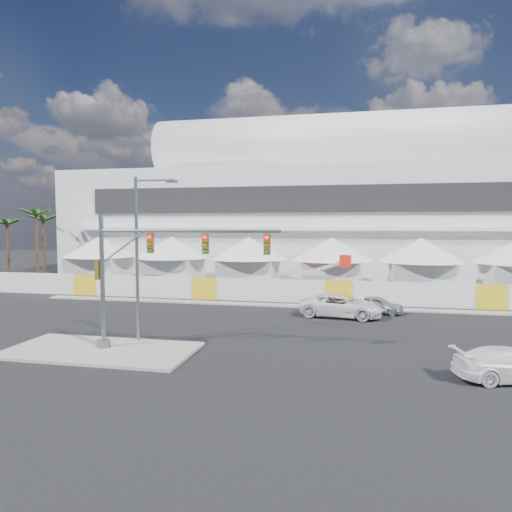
% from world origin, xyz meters
% --- Properties ---
extents(ground, '(160.00, 160.00, 0.00)m').
position_xyz_m(ground, '(0.00, 0.00, 0.00)').
color(ground, black).
rests_on(ground, ground).
extents(median_island, '(10.00, 5.00, 0.15)m').
position_xyz_m(median_island, '(-6.00, -3.00, 0.07)').
color(median_island, gray).
rests_on(median_island, ground).
extents(stadium, '(80.00, 24.80, 21.98)m').
position_xyz_m(stadium, '(8.71, 41.50, 9.45)').
color(stadium, silver).
rests_on(stadium, ground).
extents(tent_row, '(53.40, 8.40, 5.40)m').
position_xyz_m(tent_row, '(0.50, 24.00, 3.15)').
color(tent_row, silver).
rests_on(tent_row, ground).
extents(hoarding_fence, '(70.00, 0.25, 2.00)m').
position_xyz_m(hoarding_fence, '(6.00, 14.50, 1.00)').
color(hoarding_fence, silver).
rests_on(hoarding_fence, ground).
extents(palm_cluster, '(10.60, 10.60, 8.55)m').
position_xyz_m(palm_cluster, '(-33.46, 29.50, 6.88)').
color(palm_cluster, '#47331E').
rests_on(palm_cluster, ground).
extents(sedan_silver, '(2.59, 4.14, 1.31)m').
position_xyz_m(sedan_silver, '(9.07, 11.03, 0.66)').
color(sedan_silver, silver).
rests_on(sedan_silver, ground).
extents(pickup_curb, '(3.56, 6.31, 1.66)m').
position_xyz_m(pickup_curb, '(6.36, 9.00, 0.83)').
color(pickup_curb, white).
rests_on(pickup_curb, ground).
extents(pickup_near, '(2.95, 5.24, 1.43)m').
position_xyz_m(pickup_near, '(13.96, -3.42, 0.72)').
color(pickup_near, white).
rests_on(pickup_near, ground).
extents(lot_car_a, '(1.87, 4.62, 1.49)m').
position_xyz_m(lot_car_a, '(18.65, 18.68, 0.75)').
color(lot_car_a, white).
rests_on(lot_car_a, ground).
extents(lot_car_c, '(2.36, 5.26, 1.50)m').
position_xyz_m(lot_car_c, '(-13.09, 19.40, 0.75)').
color(lot_car_c, '#A3A3A8').
rests_on(lot_car_c, ground).
extents(traffic_mast, '(10.05, 0.70, 7.22)m').
position_xyz_m(traffic_mast, '(-3.88, -2.62, 4.19)').
color(traffic_mast, gray).
rests_on(traffic_mast, median_island).
extents(streetlight_median, '(2.58, 0.26, 9.32)m').
position_xyz_m(streetlight_median, '(-4.66, -0.80, 5.50)').
color(streetlight_median, gray).
rests_on(streetlight_median, median_island).
extents(boom_lift, '(7.90, 2.14, 3.97)m').
position_xyz_m(boom_lift, '(1.98, 18.51, 1.07)').
color(boom_lift, red).
rests_on(boom_lift, ground).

